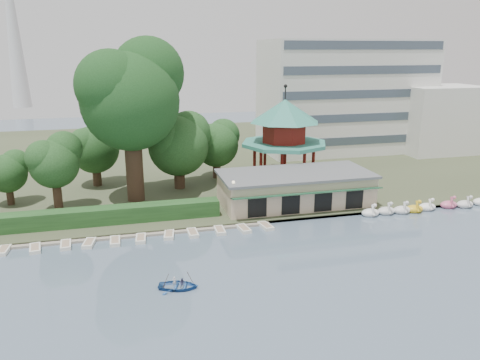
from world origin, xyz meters
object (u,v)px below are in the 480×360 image
object	(u,v)px
dock	(111,236)
pavilion	(284,132)
boathouse	(295,188)
big_tree	(131,93)
rowboat_with_passengers	(178,283)

from	to	relation	value
dock	pavilion	bearing A→B (deg)	31.66
boathouse	pavilion	bearing A→B (deg)	78.72
boathouse	big_tree	bearing A→B (deg)	161.74
dock	big_tree	distance (m)	17.83
dock	rowboat_with_passengers	distance (m)	13.60
boathouse	rowboat_with_passengers	size ratio (longest dim) A/B	3.50
dock	rowboat_with_passengers	bearing A→B (deg)	-66.23
dock	pavilion	distance (m)	29.14
boathouse	rowboat_with_passengers	world-z (taller)	boathouse
dock	rowboat_with_passengers	size ratio (longest dim) A/B	6.40
big_tree	dock	bearing A→B (deg)	-106.04
boathouse	pavilion	xyz separation A→B (m)	(2.00, 10.03, 5.11)
big_tree	rowboat_with_passengers	distance (m)	27.05
dock	boathouse	xyz separation A→B (m)	(22.00, 4.77, 2.25)
dock	boathouse	distance (m)	22.62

